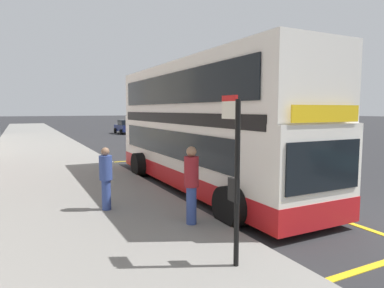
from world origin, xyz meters
TOP-DOWN VIEW (x-y plane):
  - ground_plane at (0.00, 32.00)m, footprint 260.00×260.00m
  - pavement_near at (-7.00, 32.00)m, footprint 6.00×76.00m
  - double_decker_bus at (-2.46, 7.24)m, footprint 3.17×10.95m
  - bus_bay_markings at (-2.47, 7.53)m, footprint 3.05×14.37m
  - bus_stop_sign at (-5.01, 1.40)m, footprint 0.09×0.51m
  - parked_car_navy_far at (2.88, 35.69)m, footprint 2.09×4.20m
  - parked_car_maroon_ahead at (5.00, 23.07)m, footprint 2.09×4.20m
  - pedestrian_waiting_near_sign at (-4.73, 3.59)m, footprint 0.34×0.34m
  - pedestrian_further_back at (-6.24, 5.62)m, footprint 0.34×0.34m

SIDE VIEW (x-z plane):
  - ground_plane at x=0.00m, z-range 0.00..0.00m
  - bus_bay_markings at x=-2.47m, z-range 0.00..0.01m
  - pavement_near at x=-7.00m, z-range 0.00..0.14m
  - parked_car_navy_far at x=2.88m, z-range -0.01..1.61m
  - parked_car_maroon_ahead at x=5.00m, z-range -0.01..1.61m
  - pedestrian_further_back at x=-6.24m, z-range 0.21..1.89m
  - pedestrian_waiting_near_sign at x=-4.73m, z-range 0.23..2.05m
  - bus_stop_sign at x=-5.01m, z-range 0.37..3.28m
  - double_decker_bus at x=-2.46m, z-range -0.14..4.26m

